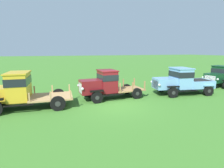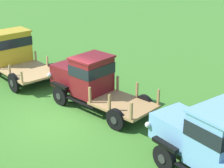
% 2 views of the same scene
% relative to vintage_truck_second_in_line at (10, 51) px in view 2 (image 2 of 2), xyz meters
% --- Properties ---
extents(ground_plane, '(240.00, 240.00, 0.00)m').
position_rel_vintage_truck_second_in_line_xyz_m(ground_plane, '(6.00, -1.27, -1.21)').
color(ground_plane, '#3D7528').
extents(vintage_truck_second_in_line, '(5.57, 2.60, 2.33)m').
position_rel_vintage_truck_second_in_line_xyz_m(vintage_truck_second_in_line, '(0.00, 0.00, 0.00)').
color(vintage_truck_second_in_line, black).
rests_on(vintage_truck_second_in_line, ground).
extents(vintage_truck_midrow_center, '(5.10, 2.11, 2.20)m').
position_rel_vintage_truck_second_in_line_xyz_m(vintage_truck_midrow_center, '(5.85, 0.37, -0.06)').
color(vintage_truck_midrow_center, black).
rests_on(vintage_truck_midrow_center, ground).
extents(vintage_truck_far_side, '(5.18, 2.73, 2.24)m').
position_rel_vintage_truck_second_in_line_xyz_m(vintage_truck_far_side, '(12.37, -0.33, -0.09)').
color(vintage_truck_far_side, black).
rests_on(vintage_truck_far_side, ground).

